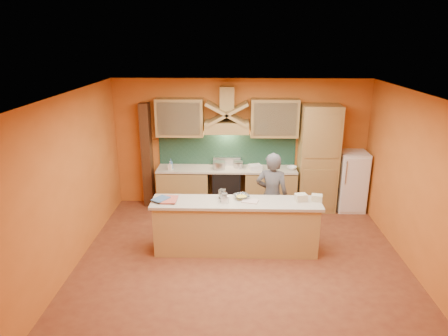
{
  "coord_description": "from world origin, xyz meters",
  "views": [
    {
      "loc": [
        -0.13,
        -5.99,
        3.6
      ],
      "look_at": [
        -0.32,
        0.9,
        1.35
      ],
      "focal_mm": 32.0,
      "sensor_mm": 36.0,
      "label": 1
    }
  ],
  "objects_px": {
    "kitchen_scale": "(225,200)",
    "mixing_bowl": "(242,197)",
    "fridge": "(351,181)",
    "person": "(272,196)",
    "stove": "(227,188)"
  },
  "relations": [
    {
      "from": "stove",
      "to": "fridge",
      "type": "bearing_deg",
      "value": 0.0
    },
    {
      "from": "stove",
      "to": "kitchen_scale",
      "type": "distance_m",
      "value": 2.02
    },
    {
      "from": "kitchen_scale",
      "to": "fridge",
      "type": "bearing_deg",
      "value": 49.94
    },
    {
      "from": "fridge",
      "to": "person",
      "type": "bearing_deg",
      "value": -143.69
    },
    {
      "from": "mixing_bowl",
      "to": "fridge",
      "type": "bearing_deg",
      "value": 36.16
    },
    {
      "from": "fridge",
      "to": "mixing_bowl",
      "type": "height_order",
      "value": "fridge"
    },
    {
      "from": "kitchen_scale",
      "to": "mixing_bowl",
      "type": "bearing_deg",
      "value": 47.18
    },
    {
      "from": "stove",
      "to": "kitchen_scale",
      "type": "relative_size",
      "value": 8.35
    },
    {
      "from": "fridge",
      "to": "mixing_bowl",
      "type": "distance_m",
      "value": 3.0
    },
    {
      "from": "stove",
      "to": "kitchen_scale",
      "type": "bearing_deg",
      "value": -89.63
    },
    {
      "from": "person",
      "to": "mixing_bowl",
      "type": "relative_size",
      "value": 6.27
    },
    {
      "from": "kitchen_scale",
      "to": "mixing_bowl",
      "type": "relative_size",
      "value": 0.41
    },
    {
      "from": "fridge",
      "to": "mixing_bowl",
      "type": "bearing_deg",
      "value": -143.84
    },
    {
      "from": "stove",
      "to": "person",
      "type": "relative_size",
      "value": 0.54
    },
    {
      "from": "fridge",
      "to": "person",
      "type": "distance_m",
      "value": 2.29
    }
  ]
}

